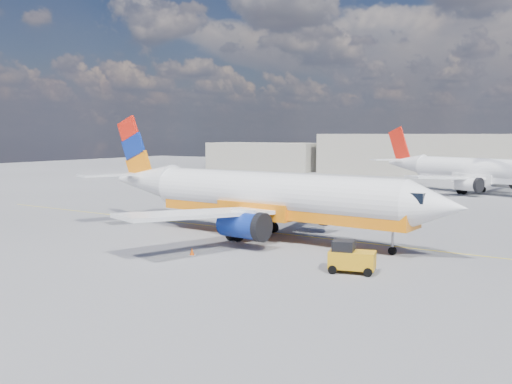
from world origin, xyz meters
The scene contains 8 objects.
ground centered at (0.00, 0.00, 0.00)m, with size 240.00×240.00×0.00m, color #57575B.
taxi_line centered at (0.00, 3.00, 0.01)m, with size 70.00×0.15×0.01m, color yellow.
terminal_main centered at (5.00, 75.00, 4.00)m, with size 70.00×14.00×8.00m, color #A8A291.
terminal_annex centered at (-45.00, 72.00, 3.00)m, with size 26.00×10.00×6.00m, color #A8A291.
main_jet centered at (-0.14, 0.71, 3.27)m, with size 32.38×25.58×9.81m.
second_jet centered at (6.55, 44.13, 3.06)m, with size 30.03×22.71×9.18m.
gse_tug centered at (10.20, -5.91, 0.89)m, with size 2.91×2.22×1.88m.
traffic_cone centered at (-0.51, -7.40, 0.25)m, with size 0.37×0.37×0.52m.
Camera 1 is at (23.46, -36.24, 8.09)m, focal length 40.00 mm.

